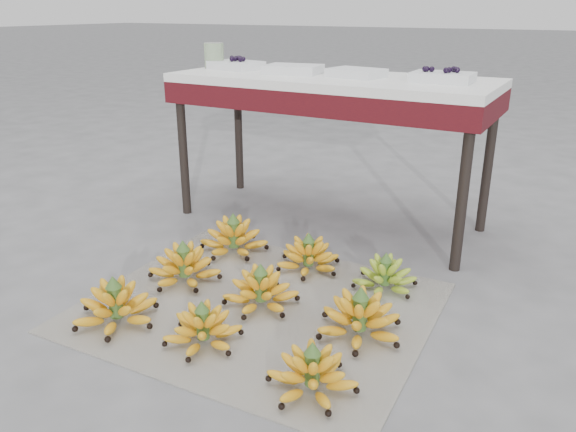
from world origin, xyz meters
The scene contains 17 objects.
ground centered at (0.00, 0.00, 0.00)m, with size 60.00×60.00×0.00m, color #5E5E60.
newspaper_mat centered at (0.11, -0.07, 0.00)m, with size 1.25×1.05×0.01m, color beige.
bunch_front_left centered at (-0.27, -0.41, 0.07)m, with size 0.39×0.39×0.18m.
bunch_front_center centered at (0.08, -0.37, 0.06)m, with size 0.34×0.34×0.16m.
bunch_front_right centered at (0.51, -0.41, 0.06)m, with size 0.27×0.27×0.16m.
bunch_mid_left centered at (-0.27, -0.03, 0.07)m, with size 0.38×0.38×0.18m.
bunch_mid_center centered at (0.11, -0.05, 0.06)m, with size 0.32×0.32×0.17m.
bunch_mid_right centered at (0.52, -0.06, 0.07)m, with size 0.40×0.40×0.19m.
bunch_back_left centered at (-0.26, 0.31, 0.07)m, with size 0.36×0.36×0.19m.
bunch_back_center centered at (0.13, 0.31, 0.06)m, with size 0.36×0.36×0.17m.
bunch_back_right centered at (0.47, 0.30, 0.06)m, with size 0.30×0.30×0.16m.
vendor_table centered at (-0.06, 0.89, 0.67)m, with size 1.57×0.63×0.75m.
tray_far_left centered at (-0.63, 0.92, 0.78)m, with size 0.30×0.24×0.07m.
tray_left centered at (-0.26, 0.88, 0.78)m, with size 0.29×0.23×0.04m.
tray_right centered at (0.07, 0.90, 0.77)m, with size 0.28×0.22×0.04m.
tray_far_right centered at (0.47, 0.91, 0.78)m, with size 0.27×0.20×0.07m.
glass_jar centered at (-0.76, 0.90, 0.82)m, with size 0.11×0.11×0.13m, color #D7F4C2.
Camera 1 is at (1.12, -1.64, 1.07)m, focal length 35.00 mm.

